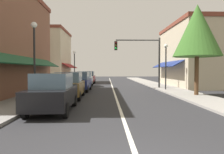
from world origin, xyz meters
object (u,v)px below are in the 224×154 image
at_px(parked_car_third_left, 80,82).
at_px(traffic_signal_mast_arm, 143,54).
at_px(parked_car_nearest_left, 53,93).
at_px(parked_car_far_left, 85,79).
at_px(street_lamp_right_mid, 166,59).
at_px(street_lamp_left_far, 74,62).
at_px(street_lamp_left_near, 34,48).
at_px(parked_car_second_left, 69,85).
at_px(parked_car_distant_left, 89,77).
at_px(tree_right_near, 197,31).

relative_size(parked_car_third_left, traffic_signal_mast_arm, 0.79).
bearing_deg(parked_car_nearest_left, traffic_signal_mast_arm, 60.08).
bearing_deg(parked_car_nearest_left, parked_car_far_left, 89.00).
relative_size(parked_car_nearest_left, street_lamp_right_mid, 0.96).
bearing_deg(street_lamp_left_far, traffic_signal_mast_arm, -38.95).
distance_m(street_lamp_left_near, street_lamp_right_mid, 11.80).
bearing_deg(street_lamp_right_mid, parked_car_second_left, -148.49).
bearing_deg(parked_car_second_left, street_lamp_left_far, 96.38).
distance_m(parked_car_far_left, street_lamp_right_mid, 9.76).
bearing_deg(street_lamp_right_mid, parked_car_distant_left, 128.14).
distance_m(parked_car_far_left, traffic_signal_mast_arm, 7.51).
bearing_deg(parked_car_nearest_left, street_lamp_right_mid, 48.25).
distance_m(parked_car_nearest_left, street_lamp_left_far, 18.20).
height_order(parked_car_third_left, traffic_signal_mast_arm, traffic_signal_mast_arm).
bearing_deg(street_lamp_left_near, tree_right_near, 12.55).
relative_size(parked_car_second_left, parked_car_third_left, 1.00).
bearing_deg(traffic_signal_mast_arm, street_lamp_right_mid, -49.99).
height_order(parked_car_third_left, parked_car_far_left, same).
height_order(parked_car_distant_left, street_lamp_left_near, street_lamp_left_near).
xyz_separation_m(parked_car_third_left, street_lamp_left_far, (-1.90, 8.87, 2.17)).
height_order(parked_car_third_left, street_lamp_left_far, street_lamp_left_far).
height_order(parked_car_nearest_left, street_lamp_right_mid, street_lamp_right_mid).
height_order(parked_car_nearest_left, street_lamp_left_near, street_lamp_left_near).
height_order(traffic_signal_mast_arm, street_lamp_left_far, traffic_signal_mast_arm).
bearing_deg(parked_car_second_left, street_lamp_right_mid, 30.37).
bearing_deg(street_lamp_right_mid, parked_car_third_left, -178.08).
bearing_deg(parked_car_third_left, parked_car_nearest_left, -88.83).
relative_size(parked_car_second_left, parked_car_far_left, 1.01).
xyz_separation_m(parked_car_far_left, traffic_signal_mast_arm, (6.33, -3.00, 2.71)).
bearing_deg(parked_car_far_left, parked_car_third_left, -88.62).
bearing_deg(parked_car_third_left, parked_car_distant_left, 92.39).
height_order(traffic_signal_mast_arm, tree_right_near, tree_right_near).
distance_m(parked_car_nearest_left, parked_car_distant_left, 19.67).
xyz_separation_m(parked_car_far_left, tree_right_near, (9.08, -9.29, 3.87)).
xyz_separation_m(parked_car_distant_left, street_lamp_left_near, (-1.69, -16.91, 2.33)).
bearing_deg(parked_car_second_left, street_lamp_left_near, -137.03).
bearing_deg(parked_car_third_left, tree_right_near, -22.35).
bearing_deg(street_lamp_left_near, street_lamp_right_mid, 34.09).
bearing_deg(tree_right_near, street_lamp_right_mid, 103.57).
height_order(parked_car_distant_left, traffic_signal_mast_arm, traffic_signal_mast_arm).
bearing_deg(parked_car_far_left, traffic_signal_mast_arm, -25.63).
bearing_deg(parked_car_far_left, tree_right_near, -45.89).
xyz_separation_m(traffic_signal_mast_arm, street_lamp_right_mid, (1.74, -2.08, -0.63)).
distance_m(parked_car_second_left, street_lamp_left_far, 13.81).
relative_size(parked_car_third_left, street_lamp_left_near, 0.87).
bearing_deg(traffic_signal_mast_arm, street_lamp_left_near, -132.75).
distance_m(parked_car_second_left, traffic_signal_mast_arm, 9.79).
bearing_deg(parked_car_far_left, parked_car_nearest_left, -89.85).
bearing_deg(street_lamp_left_far, parked_car_third_left, -77.90).
relative_size(parked_car_far_left, tree_right_near, 0.62).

